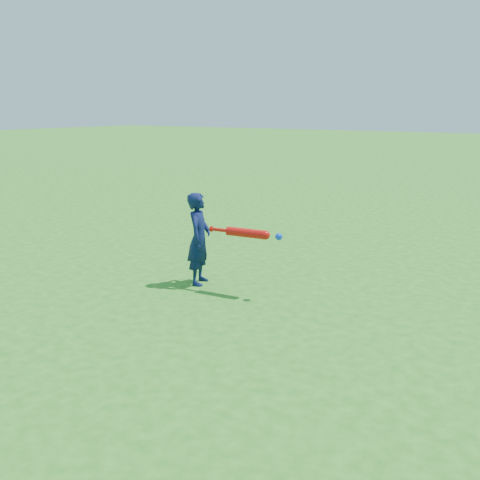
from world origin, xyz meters
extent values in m
plane|color=#23731B|center=(0.00, 0.00, 0.00)|extent=(80.00, 80.00, 0.00)
imported|color=#0D1640|center=(-0.53, 0.55, 0.51)|extent=(0.36, 0.43, 1.01)
cylinder|color=red|center=(-0.34, 0.52, 0.65)|extent=(0.02, 0.06, 0.06)
cylinder|color=red|center=(-0.24, 0.53, 0.65)|extent=(0.21, 0.06, 0.04)
cylinder|color=red|center=(0.07, 0.56, 0.65)|extent=(0.44, 0.14, 0.09)
sphere|color=red|center=(0.28, 0.58, 0.65)|extent=(0.09, 0.09, 0.09)
sphere|color=blue|center=(0.43, 0.60, 0.65)|extent=(0.07, 0.07, 0.07)
camera|label=1|loc=(2.90, -3.93, 1.89)|focal=40.00mm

